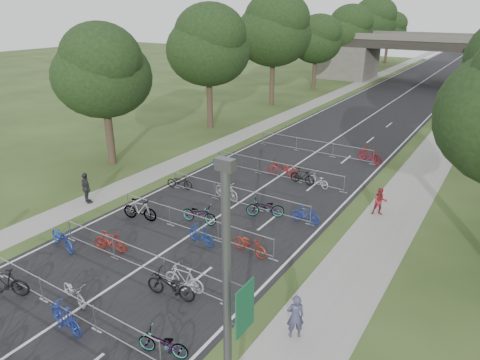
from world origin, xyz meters
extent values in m
cube|color=black|center=(0.00, 50.00, 0.01)|extent=(11.00, 140.00, 0.01)
cube|color=gray|center=(8.00, 50.00, 0.01)|extent=(3.00, 140.00, 0.01)
cube|color=gray|center=(-7.50, 50.00, 0.01)|extent=(2.00, 140.00, 0.01)
cube|color=silver|center=(0.00, 50.00, 0.00)|extent=(0.12, 140.00, 0.00)
cube|color=#4D4B45|center=(-11.50, 65.00, 2.50)|extent=(8.00, 8.00, 5.00)
cube|color=black|center=(0.00, 65.00, 5.60)|extent=(30.00, 8.00, 1.20)
cube|color=#4D4B45|center=(0.00, 61.20, 6.60)|extent=(30.00, 0.40, 0.90)
cube|color=#4D4B45|center=(0.00, 68.80, 6.60)|extent=(30.00, 0.40, 0.90)
cylinder|color=#4C4C51|center=(8.30, 2.00, 4.00)|extent=(0.18, 0.18, 8.00)
cube|color=#4C4C51|center=(8.30, 2.00, 8.10)|extent=(0.35, 0.18, 0.22)
cube|color=#164E34|center=(8.72, 2.00, 5.20)|extent=(0.03, 0.65, 1.10)
cylinder|color=#33261C|center=(-11.50, 16.00, 2.10)|extent=(0.56, 0.56, 4.20)
ellipsoid|color=black|center=(-11.50, 16.00, 6.22)|extent=(6.72, 6.72, 5.51)
sphere|color=black|center=(-10.90, 15.50, 7.56)|extent=(5.38, 5.38, 5.38)
sphere|color=black|center=(-12.00, 16.50, 5.38)|extent=(4.37, 4.37, 4.37)
cylinder|color=#33261C|center=(-11.50, 28.00, 2.36)|extent=(0.56, 0.56, 4.72)
ellipsoid|color=black|center=(-11.50, 28.00, 6.99)|extent=(7.56, 7.56, 6.20)
sphere|color=black|center=(-10.90, 27.50, 8.50)|extent=(6.05, 6.05, 6.05)
sphere|color=black|center=(-12.00, 28.50, 6.05)|extent=(4.91, 4.91, 4.91)
cylinder|color=#33261C|center=(-11.50, 40.00, 2.62)|extent=(0.56, 0.56, 5.25)
ellipsoid|color=black|center=(-11.50, 40.00, 7.77)|extent=(8.40, 8.40, 6.89)
sphere|color=black|center=(-10.90, 39.50, 9.45)|extent=(6.72, 6.72, 6.72)
sphere|color=black|center=(-12.00, 40.50, 6.72)|extent=(5.46, 5.46, 5.46)
cylinder|color=#33261C|center=(-11.50, 52.00, 2.10)|extent=(0.56, 0.56, 4.20)
ellipsoid|color=black|center=(-11.50, 52.00, 6.22)|extent=(6.72, 6.72, 5.51)
sphere|color=black|center=(-10.90, 51.50, 7.56)|extent=(5.38, 5.38, 5.38)
sphere|color=black|center=(-12.00, 52.50, 5.38)|extent=(4.37, 4.37, 4.37)
cylinder|color=#33261C|center=(-11.50, 64.00, 2.36)|extent=(0.56, 0.56, 4.72)
ellipsoid|color=black|center=(-11.50, 64.00, 6.99)|extent=(7.56, 7.56, 6.20)
sphere|color=black|center=(-10.90, 63.50, 8.50)|extent=(6.05, 6.05, 6.05)
sphere|color=black|center=(-12.00, 64.50, 6.05)|extent=(4.91, 4.91, 4.91)
cylinder|color=#33261C|center=(-11.50, 76.00, 2.62)|extent=(0.56, 0.56, 5.25)
ellipsoid|color=black|center=(-11.50, 76.00, 7.77)|extent=(8.40, 8.40, 6.89)
sphere|color=black|center=(-10.90, 75.50, 9.45)|extent=(6.72, 6.72, 6.72)
sphere|color=black|center=(-12.00, 76.50, 6.72)|extent=(5.46, 5.46, 5.46)
cylinder|color=#33261C|center=(-11.50, 88.00, 2.10)|extent=(0.56, 0.56, 4.20)
ellipsoid|color=black|center=(-11.50, 88.00, 6.22)|extent=(6.72, 6.72, 5.51)
sphere|color=black|center=(-10.90, 87.50, 7.56)|extent=(5.38, 5.38, 5.38)
sphere|color=black|center=(-12.00, 88.50, 5.38)|extent=(4.37, 4.37, 4.37)
cylinder|color=#97999E|center=(0.00, 3.60, 1.05)|extent=(9.20, 0.04, 0.04)
cylinder|color=#97999E|center=(0.00, 3.60, 0.18)|extent=(9.20, 0.04, 0.04)
cube|color=#97999E|center=(-4.60, 3.60, 0.01)|extent=(0.50, 0.08, 0.03)
cylinder|color=#97999E|center=(-1.53, 3.60, 0.55)|extent=(0.05, 0.05, 1.10)
cube|color=#97999E|center=(-1.53, 3.60, 0.01)|extent=(0.50, 0.08, 0.03)
cylinder|color=#97999E|center=(1.53, 3.60, 0.55)|extent=(0.05, 0.05, 1.10)
cube|color=#97999E|center=(1.53, 3.60, 0.01)|extent=(0.50, 0.08, 0.03)
cylinder|color=#97999E|center=(4.60, 3.60, 0.55)|extent=(0.05, 0.05, 1.10)
cylinder|color=#97999E|center=(0.00, 7.20, 1.05)|extent=(9.20, 0.04, 0.04)
cylinder|color=#97999E|center=(0.00, 7.20, 0.18)|extent=(9.20, 0.04, 0.04)
cylinder|color=#97999E|center=(-4.60, 7.20, 0.55)|extent=(0.05, 0.05, 1.10)
cube|color=#97999E|center=(-4.60, 7.20, 0.01)|extent=(0.50, 0.08, 0.03)
cylinder|color=#97999E|center=(-1.53, 7.20, 0.55)|extent=(0.05, 0.05, 1.10)
cube|color=#97999E|center=(-1.53, 7.20, 0.01)|extent=(0.50, 0.08, 0.03)
cylinder|color=#97999E|center=(1.53, 7.20, 0.55)|extent=(0.05, 0.05, 1.10)
cube|color=#97999E|center=(1.53, 7.20, 0.01)|extent=(0.50, 0.08, 0.03)
cylinder|color=#97999E|center=(4.60, 7.20, 0.55)|extent=(0.05, 0.05, 1.10)
cube|color=#97999E|center=(4.60, 7.20, 0.01)|extent=(0.50, 0.08, 0.03)
cylinder|color=#97999E|center=(0.00, 11.00, 1.05)|extent=(9.20, 0.04, 0.04)
cylinder|color=#97999E|center=(0.00, 11.00, 0.18)|extent=(9.20, 0.04, 0.04)
cylinder|color=#97999E|center=(-4.60, 11.00, 0.55)|extent=(0.05, 0.05, 1.10)
cube|color=#97999E|center=(-4.60, 11.00, 0.01)|extent=(0.50, 0.08, 0.03)
cylinder|color=#97999E|center=(-1.53, 11.00, 0.55)|extent=(0.05, 0.05, 1.10)
cube|color=#97999E|center=(-1.53, 11.00, 0.01)|extent=(0.50, 0.08, 0.03)
cylinder|color=#97999E|center=(1.53, 11.00, 0.55)|extent=(0.05, 0.05, 1.10)
cube|color=#97999E|center=(1.53, 11.00, 0.01)|extent=(0.50, 0.08, 0.03)
cylinder|color=#97999E|center=(4.60, 11.00, 0.55)|extent=(0.05, 0.05, 1.10)
cube|color=#97999E|center=(4.60, 11.00, 0.01)|extent=(0.50, 0.08, 0.03)
cylinder|color=#97999E|center=(0.00, 15.00, 1.05)|extent=(9.20, 0.04, 0.04)
cylinder|color=#97999E|center=(0.00, 15.00, 0.18)|extent=(9.20, 0.04, 0.04)
cylinder|color=#97999E|center=(-4.60, 15.00, 0.55)|extent=(0.05, 0.05, 1.10)
cube|color=#97999E|center=(-4.60, 15.00, 0.01)|extent=(0.50, 0.08, 0.03)
cylinder|color=#97999E|center=(-1.53, 15.00, 0.55)|extent=(0.05, 0.05, 1.10)
cube|color=#97999E|center=(-1.53, 15.00, 0.01)|extent=(0.50, 0.08, 0.03)
cylinder|color=#97999E|center=(1.53, 15.00, 0.55)|extent=(0.05, 0.05, 1.10)
cube|color=#97999E|center=(1.53, 15.00, 0.01)|extent=(0.50, 0.08, 0.03)
cylinder|color=#97999E|center=(4.60, 15.00, 0.55)|extent=(0.05, 0.05, 1.10)
cube|color=#97999E|center=(4.60, 15.00, 0.01)|extent=(0.50, 0.08, 0.03)
cylinder|color=#97999E|center=(0.00, 20.00, 1.05)|extent=(9.20, 0.04, 0.04)
cylinder|color=#97999E|center=(0.00, 20.00, 0.18)|extent=(9.20, 0.04, 0.04)
cylinder|color=#97999E|center=(-4.60, 20.00, 0.55)|extent=(0.05, 0.05, 1.10)
cube|color=#97999E|center=(-4.60, 20.00, 0.01)|extent=(0.50, 0.08, 0.03)
cylinder|color=#97999E|center=(-1.53, 20.00, 0.55)|extent=(0.05, 0.05, 1.10)
cube|color=#97999E|center=(-1.53, 20.00, 0.01)|extent=(0.50, 0.08, 0.03)
cylinder|color=#97999E|center=(1.53, 20.00, 0.55)|extent=(0.05, 0.05, 1.10)
cube|color=#97999E|center=(1.53, 20.00, 0.01)|extent=(0.50, 0.08, 0.03)
cylinder|color=#97999E|center=(4.60, 20.00, 0.55)|extent=(0.05, 0.05, 1.10)
cube|color=#97999E|center=(4.60, 20.00, 0.01)|extent=(0.50, 0.08, 0.03)
cylinder|color=#97999E|center=(0.00, 26.00, 1.05)|extent=(9.20, 0.04, 0.04)
cylinder|color=#97999E|center=(0.00, 26.00, 0.18)|extent=(9.20, 0.04, 0.04)
cylinder|color=#97999E|center=(-4.60, 26.00, 0.55)|extent=(0.05, 0.05, 1.10)
cube|color=#97999E|center=(-4.60, 26.00, 0.01)|extent=(0.50, 0.08, 0.03)
cylinder|color=#97999E|center=(-1.53, 26.00, 0.55)|extent=(0.05, 0.05, 1.10)
cube|color=#97999E|center=(-1.53, 26.00, 0.01)|extent=(0.50, 0.08, 0.03)
cylinder|color=#97999E|center=(1.53, 26.00, 0.55)|extent=(0.05, 0.05, 1.10)
cube|color=#97999E|center=(1.53, 26.00, 0.01)|extent=(0.50, 0.08, 0.03)
cylinder|color=#97999E|center=(4.60, 26.00, 0.55)|extent=(0.05, 0.05, 1.10)
cube|color=#97999E|center=(4.60, 26.00, 0.01)|extent=(0.50, 0.08, 0.03)
imported|color=black|center=(-3.07, 3.04, 0.61)|extent=(2.08, 1.41, 1.22)
imported|color=#9D9CA3|center=(-0.44, 4.24, 0.45)|extent=(1.79, 0.91, 0.90)
imported|color=navy|center=(0.64, 3.07, 0.56)|extent=(1.91, 0.70, 1.12)
imported|color=#97999E|center=(4.30, 4.04, 0.47)|extent=(1.89, 1.09, 0.94)
imported|color=#1B3799|center=(-4.25, 6.51, 0.57)|extent=(2.28, 1.20, 1.14)
imported|color=maroon|center=(-2.14, 7.56, 0.52)|extent=(1.80, 0.92, 1.04)
imported|color=black|center=(2.51, 6.46, 0.56)|extent=(2.23, 1.09, 1.12)
imported|color=silver|center=(2.65, 7.11, 0.55)|extent=(1.88, 0.72, 1.10)
imported|color=#97999E|center=(-3.29, 10.59, 0.60)|extent=(2.06, 1.01, 1.19)
imported|color=#97999E|center=(-0.41, 12.04, 0.53)|extent=(2.10, 0.97, 1.06)
imported|color=navy|center=(1.01, 10.37, 0.51)|extent=(1.73, 0.68, 1.01)
imported|color=maroon|center=(3.43, 10.89, 0.50)|extent=(2.00, 0.95, 1.01)
imported|color=black|center=(-4.30, 15.04, 0.45)|extent=(1.81, 0.99, 0.90)
imported|color=#9D9CA3|center=(-0.92, 15.29, 0.56)|extent=(1.94, 0.90, 1.13)
imported|color=#97999E|center=(2.15, 14.54, 0.54)|extent=(2.16, 1.57, 1.08)
imported|color=navy|center=(4.30, 15.07, 0.49)|extent=(1.64, 0.51, 0.98)
imported|color=navy|center=(-4.09, 19.42, 0.54)|extent=(1.81, 0.58, 1.08)
imported|color=maroon|center=(0.11, 20.44, 0.54)|extent=(2.16, 1.21, 1.07)
imported|color=black|center=(1.86, 19.89, 0.52)|extent=(1.76, 0.61, 1.04)
imported|color=#ADAEB5|center=(2.91, 20.04, 0.45)|extent=(1.80, 1.28, 0.90)
imported|color=maroon|center=(4.30, 26.15, 0.62)|extent=(2.15, 1.24, 1.25)
imported|color=#383854|center=(7.53, 7.16, 0.84)|extent=(0.73, 0.69, 1.68)
imported|color=maroon|center=(7.29, 18.14, 0.78)|extent=(0.94, 0.87, 1.56)
imported|color=#27272A|center=(-7.41, 10.48, 0.93)|extent=(1.18, 0.78, 1.87)
camera|label=1|loc=(12.30, -3.73, 10.65)|focal=32.00mm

